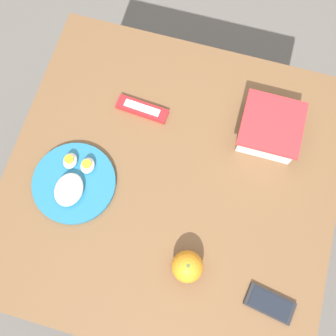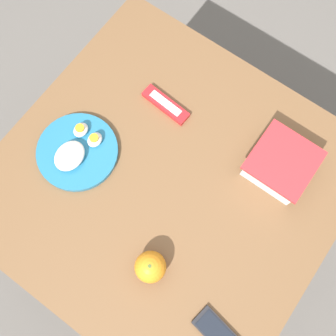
# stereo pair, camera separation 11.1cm
# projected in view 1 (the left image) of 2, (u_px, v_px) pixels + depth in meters

# --- Properties ---
(ground_plane) EXTENTS (10.00, 10.00, 0.00)m
(ground_plane) POSITION_uv_depth(u_px,v_px,m) (170.00, 222.00, 1.88)
(ground_plane) COLOR #66605B
(table) EXTENTS (0.93, 0.95, 0.77)m
(table) POSITION_uv_depth(u_px,v_px,m) (171.00, 191.00, 1.25)
(table) COLOR brown
(table) RESTS_ON ground_plane
(food_container) EXTENTS (0.18, 0.17, 0.08)m
(food_container) POSITION_uv_depth(u_px,v_px,m) (269.00, 129.00, 1.14)
(food_container) COLOR white
(food_container) RESTS_ON table
(orange_fruit) EXTENTS (0.08, 0.08, 0.08)m
(orange_fruit) POSITION_uv_depth(u_px,v_px,m) (187.00, 267.00, 1.03)
(orange_fruit) COLOR orange
(orange_fruit) RESTS_ON table
(rice_plate) EXTENTS (0.24, 0.24, 0.05)m
(rice_plate) POSITION_uv_depth(u_px,v_px,m) (74.00, 183.00, 1.12)
(rice_plate) COLOR teal
(rice_plate) RESTS_ON table
(candy_bar) EXTENTS (0.05, 0.16, 0.02)m
(candy_bar) POSITION_uv_depth(u_px,v_px,m) (142.00, 109.00, 1.19)
(candy_bar) COLOR red
(candy_bar) RESTS_ON table
(cell_phone) EXTENTS (0.08, 0.14, 0.01)m
(cell_phone) POSITION_uv_depth(u_px,v_px,m) (270.00, 304.00, 1.03)
(cell_phone) COLOR #232328
(cell_phone) RESTS_ON table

